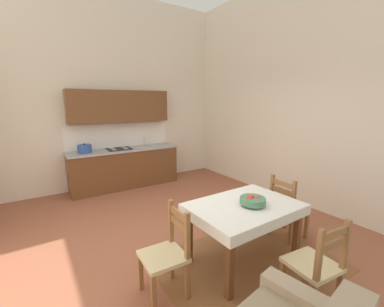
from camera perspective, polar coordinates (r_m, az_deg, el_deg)
ground_plane at (r=3.83m, az=-2.77°, el=-19.70°), size 5.84×6.62×0.10m
wall_back at (r=6.12m, az=-18.08°, el=12.94°), size 5.84×0.12×4.27m
wall_right at (r=5.16m, az=24.25°, el=12.82°), size 0.12×6.62×4.27m
area_rug at (r=3.39m, az=12.64°, el=-23.55°), size 2.10×1.60×0.01m
kitchen_cabinetry at (r=5.93m, az=-15.43°, el=0.72°), size 2.44×0.63×2.20m
dining_table at (r=3.14m, az=11.81°, el=-13.56°), size 1.31×0.94×0.75m
dining_chair_tv_side at (r=2.72m, az=-5.79°, el=-21.93°), size 0.44×0.44×0.93m
dining_chair_window_side at (r=3.91m, az=20.98°, el=-11.74°), size 0.43×0.43×0.93m
dining_chair_camera_side at (r=2.81m, az=26.47°, el=-22.04°), size 0.46×0.46×0.93m
fruit_bowl at (r=3.06m, az=13.69°, el=-10.42°), size 0.30×0.30×0.12m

